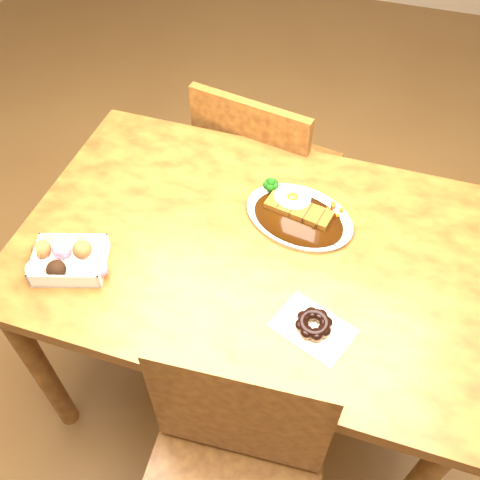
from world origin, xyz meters
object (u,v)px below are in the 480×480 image
(table, at_px, (252,266))
(chair_far, at_px, (264,175))
(donut_box, at_px, (68,260))
(pon_de_ring, at_px, (314,325))
(katsu_curry_plate, at_px, (298,213))

(table, distance_m, chair_far, 0.57)
(chair_far, bearing_deg, donut_box, 78.37)
(table, xyz_separation_m, pon_de_ring, (0.20, -0.20, 0.12))
(donut_box, distance_m, pon_de_ring, 0.61)
(katsu_curry_plate, bearing_deg, pon_de_ring, -70.40)
(table, relative_size, donut_box, 5.67)
(chair_far, xyz_separation_m, pon_de_ring, (0.32, -0.73, 0.29))
(pon_de_ring, bearing_deg, chair_far, 113.53)
(donut_box, bearing_deg, pon_de_ring, 1.06)
(table, xyz_separation_m, chair_far, (-0.12, 0.54, -0.17))
(table, distance_m, katsu_curry_plate, 0.19)
(pon_de_ring, bearing_deg, table, 135.78)
(table, xyz_separation_m, katsu_curry_plate, (0.09, 0.12, 0.11))
(donut_box, bearing_deg, katsu_curry_plate, 33.87)
(katsu_curry_plate, relative_size, pon_de_ring, 1.65)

